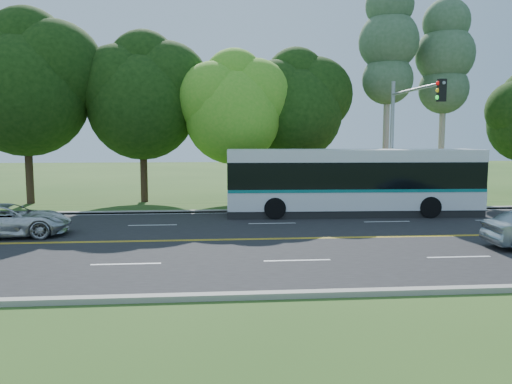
{
  "coord_description": "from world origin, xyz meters",
  "views": [
    {
      "loc": [
        -3.2,
        -19.27,
        4.06
      ],
      "look_at": [
        -1.38,
        2.0,
        1.67
      ],
      "focal_mm": 35.0,
      "sensor_mm": 36.0,
      "label": 1
    }
  ],
  "objects": [
    {
      "name": "ground",
      "position": [
        0.0,
        0.0,
        0.0
      ],
      "size": [
        120.0,
        120.0,
        0.0
      ],
      "primitive_type": "plane",
      "color": "#294A18",
      "rests_on": "ground"
    },
    {
      "name": "road",
      "position": [
        0.0,
        0.0,
        0.01
      ],
      "size": [
        60.0,
        14.0,
        0.02
      ],
      "primitive_type": "cube",
      "color": "black",
      "rests_on": "ground"
    },
    {
      "name": "curb_north",
      "position": [
        0.0,
        7.15,
        0.07
      ],
      "size": [
        60.0,
        0.3,
        0.15
      ],
      "primitive_type": "cube",
      "color": "gray",
      "rests_on": "ground"
    },
    {
      "name": "curb_south",
      "position": [
        0.0,
        -7.15,
        0.07
      ],
      "size": [
        60.0,
        0.3,
        0.15
      ],
      "primitive_type": "cube",
      "color": "gray",
      "rests_on": "ground"
    },
    {
      "name": "grass_verge",
      "position": [
        0.0,
        9.0,
        0.05
      ],
      "size": [
        60.0,
        4.0,
        0.1
      ],
      "primitive_type": "cube",
      "color": "#294A18",
      "rests_on": "ground"
    },
    {
      "name": "lane_markings",
      "position": [
        -0.09,
        0.0,
        0.02
      ],
      "size": [
        57.6,
        13.82,
        0.0
      ],
      "color": "gold",
      "rests_on": "road"
    },
    {
      "name": "tree_row",
      "position": [
        -5.15,
        12.13,
        6.73
      ],
      "size": [
        44.7,
        9.1,
        13.84
      ],
      "color": "#332216",
      "rests_on": "ground"
    },
    {
      "name": "bougainvillea_hedge",
      "position": [
        7.18,
        8.15,
        0.72
      ],
      "size": [
        9.5,
        2.25,
        1.5
      ],
      "color": "maroon",
      "rests_on": "ground"
    },
    {
      "name": "traffic_signal",
      "position": [
        6.49,
        5.4,
        4.67
      ],
      "size": [
        0.42,
        6.1,
        7.0
      ],
      "color": "#919399",
      "rests_on": "ground"
    },
    {
      "name": "transit_bus",
      "position": [
        3.92,
        5.79,
        1.69
      ],
      "size": [
        12.96,
        3.27,
        3.37
      ],
      "rotation": [
        0.0,
        0.0,
        -0.04
      ],
      "color": "silver",
      "rests_on": "road"
    },
    {
      "name": "suv",
      "position": [
        -11.48,
        1.38,
        0.68
      ],
      "size": [
        5.03,
        2.84,
        1.33
      ],
      "primitive_type": "imported",
      "rotation": [
        0.0,
        0.0,
        1.71
      ],
      "color": "silver",
      "rests_on": "road"
    }
  ]
}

